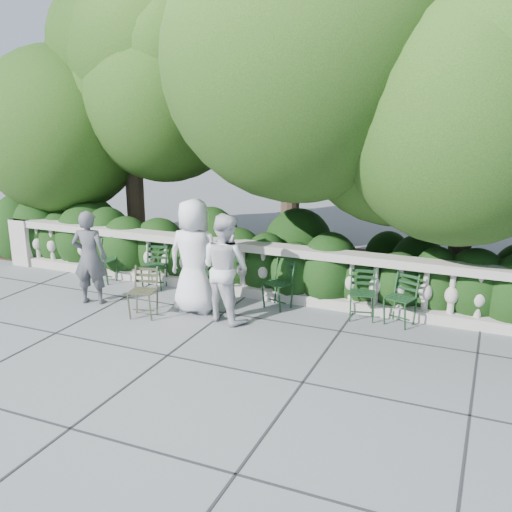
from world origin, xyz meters
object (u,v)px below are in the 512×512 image
at_px(chair_d, 200,299).
at_px(chair_f, 394,327).
at_px(chair_e, 361,322).
at_px(person_woman_grey, 90,258).
at_px(chair_b, 100,284).
at_px(chair_c, 272,310).
at_px(person_casual_man, 225,268).
at_px(person_businessman, 194,257).
at_px(chair_a, 152,290).
at_px(chair_weathered, 141,320).

bearing_deg(chair_d, chair_f, 7.11).
bearing_deg(chair_e, person_woman_grey, 178.28).
distance_m(chair_b, chair_e, 5.13).
xyz_separation_m(chair_b, chair_c, (3.61, -0.01, 0.00)).
bearing_deg(chair_e, chair_d, 167.44).
relative_size(chair_b, chair_f, 1.00).
bearing_deg(chair_b, chair_f, 1.27).
height_order(person_woman_grey, person_casual_man, person_casual_man).
bearing_deg(chair_e, person_businessman, 179.49).
relative_size(person_businessman, person_casual_man, 1.10).
bearing_deg(chair_a, chair_b, 171.20).
relative_size(chair_c, person_businessman, 0.44).
relative_size(chair_b, person_casual_man, 0.48).
bearing_deg(person_businessman, chair_f, -172.13).
xyz_separation_m(chair_c, chair_f, (2.05, 0.06, 0.00)).
xyz_separation_m(chair_e, chair_weathered, (-3.32, -1.32, 0.00)).
distance_m(chair_weathered, person_woman_grey, 1.55).
height_order(chair_b, person_woman_grey, person_woman_grey).
distance_m(chair_c, person_casual_man, 1.24).
bearing_deg(chair_b, person_woman_grey, -57.79).
bearing_deg(chair_f, chair_c, -160.23).
distance_m(chair_f, person_woman_grey, 5.26).
height_order(chair_f, chair_weathered, same).
bearing_deg(person_casual_man, chair_d, -21.46).
bearing_deg(chair_weathered, person_businessman, 34.62).
bearing_deg(person_casual_man, chair_a, -4.26).
height_order(chair_d, person_casual_man, person_casual_man).
height_order(chair_a, chair_f, same).
bearing_deg(chair_weathered, chair_f, 5.61).
bearing_deg(chair_e, chair_a, 166.21).
relative_size(chair_c, chair_f, 1.00).
xyz_separation_m(chair_b, chair_d, (2.21, -0.01, 0.00)).
bearing_deg(chair_c, person_businessman, -135.64).
bearing_deg(person_casual_man, person_woman_grey, 22.23).
bearing_deg(chair_weathered, person_casual_man, 11.26).
relative_size(chair_f, person_casual_man, 0.48).
xyz_separation_m(chair_d, chair_f, (3.46, 0.05, 0.00)).
distance_m(chair_a, chair_f, 4.51).
distance_m(chair_b, person_casual_man, 3.27).
relative_size(person_woman_grey, person_casual_man, 0.94).
xyz_separation_m(chair_e, person_woman_grey, (-4.58, -0.95, 0.83)).
bearing_deg(chair_f, person_businessman, -150.81).
height_order(chair_a, chair_b, same).
xyz_separation_m(person_businessman, person_woman_grey, (-1.89, -0.33, -0.14)).
xyz_separation_m(chair_a, chair_e, (3.98, -0.02, 0.00)).
distance_m(chair_c, chair_e, 1.53).
xyz_separation_m(chair_a, chair_f, (4.51, -0.02, 0.00)).
height_order(chair_a, chair_c, same).
bearing_deg(person_businessman, chair_d, -70.93).
relative_size(chair_d, person_businessman, 0.44).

